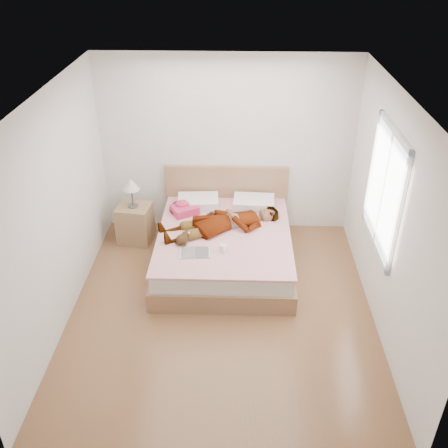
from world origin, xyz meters
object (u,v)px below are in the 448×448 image
phone (188,201)px  nightstand (135,221)px  woman (222,219)px  coffee_mug (223,248)px  magazine (195,253)px  plush_toy (183,239)px  towel (184,208)px  bed (224,244)px

phone → nightstand: size_ratio=0.09×
woman → coffee_mug: size_ratio=13.33×
woman → coffee_mug: (0.03, -0.59, -0.07)m
phone → coffee_mug: (0.53, -0.99, -0.11)m
magazine → coffee_mug: 0.35m
phone → coffee_mug: phone is taller
magazine → coffee_mug: (0.35, 0.06, 0.04)m
coffee_mug → nightstand: bearing=142.4°
phone → plush_toy: (0.01, -0.82, -0.09)m
woman → nightstand: 1.38m
towel → woman: bearing=-33.1°
woman → bed: bed is taller
woman → nightstand: size_ratio=1.69×
phone → coffee_mug: bearing=-83.9°
phone → magazine: bearing=-102.2°
woman → bed: (0.03, -0.06, -0.35)m
towel → coffee_mug: bearing=-58.5°
woman → magazine: 0.73m
woman → phone: woman is taller
plush_toy → nightstand: nightstand is taller
woman → nightstand: nightstand is taller
nightstand → woman: bearing=-18.1°
woman → magazine: bearing=-48.3°
towel → nightstand: size_ratio=0.44×
magazine → plush_toy: plush_toy is taller
phone → plush_toy: bearing=-111.3°
towel → coffee_mug: size_ratio=3.44×
plush_toy → nightstand: (-0.79, 0.84, -0.25)m
nightstand → magazine: bearing=-47.9°
plush_toy → magazine: bearing=-52.6°
towel → magazine: towel is taller
bed → plush_toy: (-0.52, -0.36, 0.30)m
bed → magazine: size_ratio=5.21×
phone → nightstand: bearing=156.6°
plush_toy → nightstand: 1.18m
towel → coffee_mug: 1.11m
magazine → towel: bearing=103.0°
magazine → nightstand: bearing=132.1°
magazine → nightstand: (-0.96, 1.07, -0.19)m
phone → magazine: 1.07m
towel → coffee_mug: towel is taller
woman → coffee_mug: bearing=-19.2°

